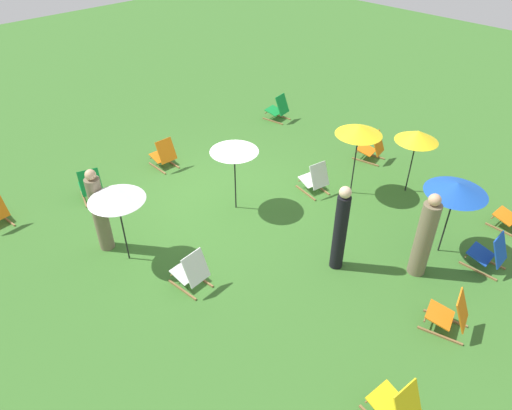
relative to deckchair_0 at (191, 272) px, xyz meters
name	(u,v)px	position (x,y,z in m)	size (l,w,h in m)	color
ground_plane	(221,201)	(-2.23, -1.76, -0.37)	(40.00, 40.00, 0.00)	#386B28
deckchair_0	(191,272)	(0.00, 0.00, 0.00)	(0.54, 0.80, 0.83)	olive
deckchair_1	(490,254)	(-4.51, 3.68, 0.00)	(0.50, 0.78, 0.83)	olive
deckchair_2	(315,179)	(-4.14, -0.46, 0.00)	(0.61, 0.83, 0.83)	olive
deckchair_3	(278,109)	(-6.47, -3.92, 0.00)	(0.60, 0.83, 0.83)	olive
deckchair_4	(397,405)	(-0.42, 4.15, 0.00)	(0.55, 0.80, 0.83)	olive
deckchair_6	(164,155)	(-2.19, -4.02, 0.00)	(0.49, 0.77, 0.83)	olive
deckchair_7	(451,314)	(-2.51, 3.88, 0.00)	(0.67, 0.86, 0.83)	olive
deckchair_9	(372,148)	(-6.46, -0.40, 0.00)	(0.62, 0.84, 0.83)	olive
deckchair_10	(91,186)	(-0.08, -4.00, 0.00)	(0.68, 0.87, 0.83)	olive
umbrella_0	(417,136)	(-5.81, 1.08, 1.14)	(1.00, 1.00, 1.64)	black
umbrella_1	(234,146)	(-2.31, -1.32, 1.27)	(1.08, 1.08, 1.78)	black
umbrella_2	(359,130)	(-4.75, 0.19, 1.33)	(1.07, 1.07, 1.81)	black
umbrella_3	(116,194)	(0.45, -1.53, 1.23)	(1.08, 1.08, 1.74)	black
umbrella_4	(457,188)	(-4.32, 2.77, 1.20)	(1.19, 1.19, 1.68)	black
person_0	(100,212)	(0.59, -2.16, 0.53)	(0.39, 0.39, 1.90)	#72664C
person_1	(340,229)	(-2.41, 1.56, 0.56)	(0.36, 0.36, 1.89)	black
person_2	(424,237)	(-3.42, 2.77, 0.50)	(0.42, 0.42, 1.84)	#72664C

